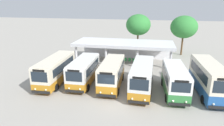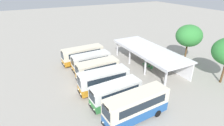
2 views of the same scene
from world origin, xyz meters
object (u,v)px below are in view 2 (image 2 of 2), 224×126
(city_bus_nearest_orange, at_px, (83,54))
(waiting_chair_fourth_seat, at_px, (151,68))
(waiting_chair_second_from_end, at_px, (146,65))
(city_bus_middle_cream, at_px, (97,69))
(waiting_chair_middle_seat, at_px, (149,66))
(city_bus_second_in_row, at_px, (91,61))
(city_bus_fourth_amber, at_px, (104,80))
(waiting_chair_end_by_column, at_px, (144,64))
(city_bus_fifth_blue, at_px, (116,93))
(city_bus_far_end_green, at_px, (136,105))

(city_bus_nearest_orange, height_order, waiting_chair_fourth_seat, city_bus_nearest_orange)
(waiting_chair_second_from_end, relative_size, waiting_chair_fourth_seat, 1.00)
(city_bus_middle_cream, xyz_separation_m, waiting_chair_middle_seat, (0.99, 9.71, -1.24))
(city_bus_second_in_row, xyz_separation_m, city_bus_fourth_amber, (7.11, -0.80, 0.08))
(waiting_chair_end_by_column, xyz_separation_m, waiting_chair_fourth_seat, (2.08, 0.00, 0.00))
(city_bus_nearest_orange, distance_m, waiting_chair_second_from_end, 12.31)
(city_bus_fifth_blue, xyz_separation_m, waiting_chair_second_from_end, (-6.82, 10.13, -1.19))
(waiting_chair_second_from_end, bearing_deg, city_bus_far_end_green, -42.14)
(city_bus_fifth_blue, relative_size, waiting_chair_fourth_seat, 8.07)
(city_bus_far_end_green, bearing_deg, waiting_chair_fourth_seat, 133.59)
(city_bus_middle_cream, distance_m, city_bus_far_end_green, 10.68)
(city_bus_fifth_blue, bearing_deg, city_bus_nearest_orange, 178.47)
(city_bus_middle_cream, distance_m, waiting_chair_end_by_column, 9.81)
(waiting_chair_fourth_seat, bearing_deg, city_bus_fourth_amber, -79.64)
(city_bus_nearest_orange, distance_m, waiting_chair_end_by_column, 11.95)
(city_bus_nearest_orange, height_order, city_bus_middle_cream, city_bus_nearest_orange)
(city_bus_nearest_orange, xyz_separation_m, city_bus_fourth_amber, (10.67, -0.44, 0.04))
(city_bus_far_end_green, bearing_deg, waiting_chair_second_from_end, 137.86)
(city_bus_nearest_orange, bearing_deg, waiting_chair_middle_seat, 50.41)
(city_bus_nearest_orange, bearing_deg, waiting_chair_fourth_seat, 48.12)
(waiting_chair_middle_seat, bearing_deg, city_bus_fourth_amber, -75.92)
(city_bus_second_in_row, xyz_separation_m, waiting_chair_second_from_end, (3.85, 9.40, -1.20))
(city_bus_second_in_row, bearing_deg, city_bus_far_end_green, 0.03)
(waiting_chair_end_by_column, bearing_deg, waiting_chair_middle_seat, -0.40)
(waiting_chair_second_from_end, bearing_deg, city_bus_nearest_orange, -127.22)
(city_bus_far_end_green, bearing_deg, waiting_chair_end_by_column, 139.54)
(city_bus_middle_cream, xyz_separation_m, city_bus_far_end_green, (10.67, 0.28, 0.17))
(city_bus_middle_cream, relative_size, waiting_chair_second_from_end, 8.20)
(city_bus_far_end_green, height_order, waiting_chair_second_from_end, city_bus_far_end_green)
(city_bus_fourth_amber, xyz_separation_m, waiting_chair_end_by_column, (-3.95, 10.25, -1.29))
(city_bus_nearest_orange, relative_size, city_bus_far_end_green, 1.00)
(city_bus_middle_cream, height_order, waiting_chair_second_from_end, city_bus_middle_cream)
(city_bus_fourth_amber, bearing_deg, waiting_chair_middle_seat, 104.08)
(city_bus_second_in_row, relative_size, city_bus_far_end_green, 0.86)
(city_bus_fourth_amber, height_order, waiting_chair_fourth_seat, city_bus_fourth_amber)
(city_bus_nearest_orange, relative_size, city_bus_fourth_amber, 1.08)
(city_bus_fifth_blue, relative_size, waiting_chair_middle_seat, 8.07)
(waiting_chair_middle_seat, bearing_deg, city_bus_fifth_blue, -58.95)
(waiting_chair_second_from_end, height_order, waiting_chair_fourth_seat, same)
(city_bus_second_in_row, height_order, city_bus_far_end_green, city_bus_far_end_green)
(city_bus_second_in_row, xyz_separation_m, waiting_chair_fourth_seat, (5.24, 9.45, -1.20))
(waiting_chair_end_by_column, height_order, waiting_chair_second_from_end, same)
(city_bus_second_in_row, xyz_separation_m, city_bus_middle_cream, (3.56, -0.27, 0.04))
(city_bus_second_in_row, bearing_deg, city_bus_middle_cream, -4.33)
(city_bus_fourth_amber, bearing_deg, city_bus_second_in_row, 173.58)
(waiting_chair_middle_seat, bearing_deg, waiting_chair_second_from_end, -176.47)
(city_bus_middle_cream, relative_size, city_bus_far_end_green, 0.87)
(city_bus_nearest_orange, distance_m, waiting_chair_fourth_seat, 13.23)
(city_bus_second_in_row, bearing_deg, city_bus_fourth_amber, -6.42)
(city_bus_far_end_green, distance_m, waiting_chair_middle_seat, 13.59)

